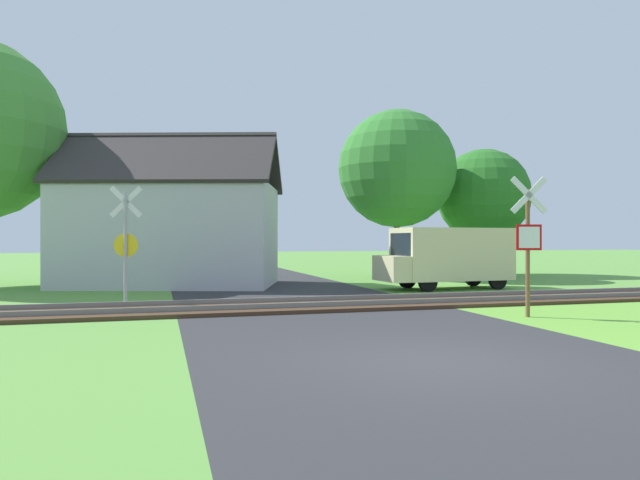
% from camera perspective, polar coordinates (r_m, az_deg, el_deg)
% --- Properties ---
extents(ground_plane, '(160.00, 160.00, 0.00)m').
position_cam_1_polar(ground_plane, '(8.76, 11.46, -11.85)').
color(ground_plane, '#5B933D').
extents(road_asphalt, '(7.07, 80.00, 0.01)m').
position_cam_1_polar(road_asphalt, '(10.55, 6.41, -9.80)').
color(road_asphalt, '#2D2D30').
rests_on(road_asphalt, ground).
extents(rail_track, '(60.00, 2.60, 0.22)m').
position_cam_1_polar(rail_track, '(15.30, -0.79, -6.54)').
color(rail_track, '#422D1E').
rests_on(rail_track, ground).
extents(stop_sign_near, '(0.86, 0.22, 3.28)m').
position_cam_1_polar(stop_sign_near, '(14.11, 20.10, 0.11)').
color(stop_sign_near, brown).
rests_on(stop_sign_near, ground).
extents(crossing_sign_far, '(0.87, 0.19, 3.28)m').
position_cam_1_polar(crossing_sign_far, '(16.36, -18.86, 0.11)').
color(crossing_sign_far, '#9E9EA5').
rests_on(crossing_sign_far, ground).
extents(house, '(9.52, 7.60, 6.05)m').
position_cam_1_polar(house, '(23.28, -14.60, 0.84)').
color(house, '#B7B7BC').
rests_on(house, ground).
extents(tree_right, '(5.58, 5.58, 7.98)m').
position_cam_1_polar(tree_right, '(27.55, 7.70, 7.06)').
color(tree_right, '#513823').
rests_on(tree_right, ground).
extents(tree_far, '(4.76, 4.76, 6.49)m').
position_cam_1_polar(tree_far, '(30.63, 16.04, 4.29)').
color(tree_far, '#513823').
rests_on(tree_far, ground).
extents(mail_truck, '(4.98, 2.10, 2.24)m').
position_cam_1_polar(mail_truck, '(21.46, 12.64, -1.50)').
color(mail_truck, beige).
rests_on(mail_truck, ground).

